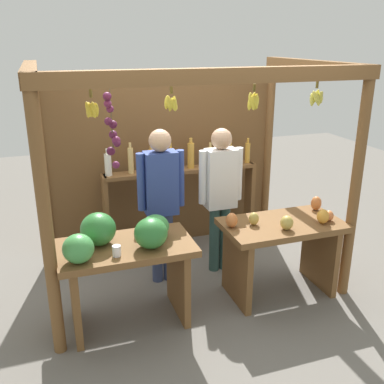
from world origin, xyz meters
name	(u,v)px	position (x,y,z in m)	size (l,w,h in m)	color
ground_plane	(187,273)	(0.00, 0.00, 0.00)	(12.00, 12.00, 0.00)	slate
market_stall	(175,149)	(-0.01, 0.37, 1.30)	(2.87, 1.83, 2.22)	brown
fruit_counter_left	(124,253)	(-0.78, -0.66, 0.69)	(1.16, 0.65, 1.05)	brown
fruit_counter_right	(282,241)	(0.76, -0.65, 0.56)	(1.16, 0.64, 0.91)	brown
bottle_shelf_unit	(180,184)	(0.13, 0.64, 0.81)	(1.84, 0.22, 1.35)	brown
vendor_man	(161,193)	(-0.28, -0.04, 0.97)	(0.48, 0.22, 1.62)	#37426A
vendor_woman	(220,188)	(0.37, -0.01, 0.95)	(0.48, 0.21, 1.58)	#2C4C46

